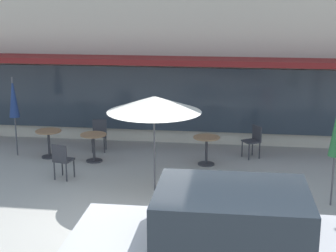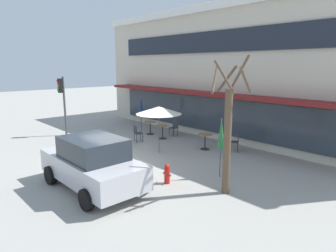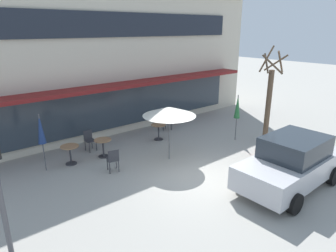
# 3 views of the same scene
# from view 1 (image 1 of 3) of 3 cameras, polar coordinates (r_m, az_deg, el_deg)

# --- Properties ---
(ground_plane) EXTENTS (80.00, 80.00, 0.00)m
(ground_plane) POSITION_cam_1_polar(r_m,az_deg,el_deg) (10.13, -4.77, -11.10)
(ground_plane) COLOR #9E9B93
(building_facade) EXTENTS (19.29, 9.10, 7.29)m
(building_facade) POSITION_cam_1_polar(r_m,az_deg,el_deg) (19.02, 1.61, 12.15)
(building_facade) COLOR beige
(building_facade) RESTS_ON ground
(cafe_table_near_wall) EXTENTS (0.70, 0.70, 0.76)m
(cafe_table_near_wall) POSITION_cam_1_polar(r_m,az_deg,el_deg) (14.47, -13.08, -1.43)
(cafe_table_near_wall) COLOR #333338
(cafe_table_near_wall) RESTS_ON ground
(cafe_table_streetside) EXTENTS (0.70, 0.70, 0.76)m
(cafe_table_streetside) POSITION_cam_1_polar(r_m,az_deg,el_deg) (13.52, 4.28, -2.20)
(cafe_table_streetside) COLOR #333338
(cafe_table_streetside) RESTS_ON ground
(cafe_table_by_tree) EXTENTS (0.70, 0.70, 0.76)m
(cafe_table_by_tree) POSITION_cam_1_polar(r_m,az_deg,el_deg) (13.89, -8.24, -1.86)
(cafe_table_by_tree) COLOR #333338
(cafe_table_by_tree) RESTS_ON ground
(patio_umbrella_green_folded) EXTENTS (2.10, 2.10, 2.20)m
(patio_umbrella_green_folded) POSITION_cam_1_polar(r_m,az_deg,el_deg) (11.29, -1.55, 2.44)
(patio_umbrella_green_folded) COLOR #4C4C51
(patio_umbrella_green_folded) RESTS_ON ground
(patio_umbrella_corner_open) EXTENTS (0.28, 0.28, 2.20)m
(patio_umbrella_corner_open) POSITION_cam_1_polar(r_m,az_deg,el_deg) (14.63, -16.76, 2.98)
(patio_umbrella_corner_open) COLOR #4C4C51
(patio_umbrella_corner_open) RESTS_ON ground
(cafe_chair_0) EXTENTS (0.55, 0.55, 0.89)m
(cafe_chair_0) POSITION_cam_1_polar(r_m,az_deg,el_deg) (14.27, 9.46, -1.43)
(cafe_chair_0) COLOR #333338
(cafe_chair_0) RESTS_ON ground
(cafe_chair_1) EXTENTS (0.49, 0.49, 0.89)m
(cafe_chair_1) POSITION_cam_1_polar(r_m,az_deg,el_deg) (12.65, -11.67, -3.57)
(cafe_chair_1) COLOR #333338
(cafe_chair_1) RESTS_ON ground
(cafe_chair_2) EXTENTS (0.44, 0.44, 0.89)m
(cafe_chair_2) POSITION_cam_1_polar(r_m,az_deg,el_deg) (14.85, -7.63, -0.75)
(cafe_chair_2) COLOR #333338
(cafe_chair_2) RESTS_ON ground
(parked_sedan) EXTENTS (4.22, 2.06, 1.76)m
(parked_sedan) POSITION_cam_1_polar(r_m,az_deg,el_deg) (7.45, 6.08, -13.37)
(parked_sedan) COLOR #B7B7BC
(parked_sedan) RESTS_ON ground
(fire_hydrant) EXTENTS (0.36, 0.20, 0.71)m
(fire_hydrant) POSITION_cam_1_polar(r_m,az_deg,el_deg) (9.67, 14.45, -10.52)
(fire_hydrant) COLOR red
(fire_hydrant) RESTS_ON ground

